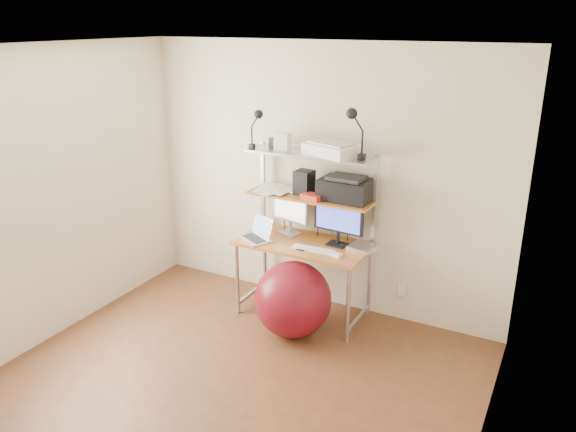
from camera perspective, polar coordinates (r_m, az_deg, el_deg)
name	(u,v)px	position (r m, az deg, el deg)	size (l,w,h in m)	color
room	(209,244)	(3.79, -8.05, -2.82)	(3.60, 3.60, 3.60)	brown
computer_desk	(307,218)	(5.10, 1.90, -0.23)	(1.20, 0.60, 1.57)	#C87427
wall_outlet	(402,290)	(5.33, 11.49, -7.40)	(0.08, 0.01, 0.12)	silver
monitor_silver	(290,208)	(5.26, 0.24, 0.79)	(0.42, 0.19, 0.47)	#A8A8AC
monitor_black	(339,219)	(5.02, 5.15, -0.34)	(0.48, 0.15, 0.48)	black
laptop	(258,234)	(5.20, -3.04, -1.87)	(0.39, 0.36, 0.27)	silver
keyboard	(313,249)	(4.97, 2.52, -3.39)	(0.38, 0.11, 0.01)	silver
mouse	(337,255)	(4.85, 4.95, -3.96)	(0.09, 0.06, 0.03)	silver
mac_mini	(363,248)	(5.00, 7.61, -3.20)	(0.21, 0.21, 0.04)	silver
phone	(303,248)	(5.00, 1.57, -3.23)	(0.07, 0.13, 0.01)	black
printer	(346,189)	(4.98, 5.92, 2.77)	(0.47, 0.33, 0.22)	black
nas_cube	(304,182)	(5.11, 1.65, 3.42)	(0.15, 0.15, 0.22)	black
red_box	(312,197)	(4.99, 2.46, 1.97)	(0.18, 0.12, 0.05)	#B8311D
scanner	(331,149)	(4.89, 4.39, 6.80)	(0.51, 0.41, 0.12)	silver
box_white	(282,141)	(5.09, -0.57, 7.59)	(0.13, 0.11, 0.15)	silver
box_grey	(275,143)	(5.18, -1.31, 7.45)	(0.09, 0.09, 0.09)	#2A2A2C
clip_lamp_left	(257,121)	(5.06, -3.15, 9.65)	(0.14, 0.08, 0.36)	black
clip_lamp_right	(354,122)	(4.72, 6.72, 9.46)	(0.17, 0.10, 0.43)	black
exercise_ball	(293,299)	(4.98, 0.50, -8.47)	(0.68, 0.68, 0.68)	maroon
paper_stack	(273,189)	(5.26, -1.52, 2.77)	(0.38, 0.40, 0.02)	white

